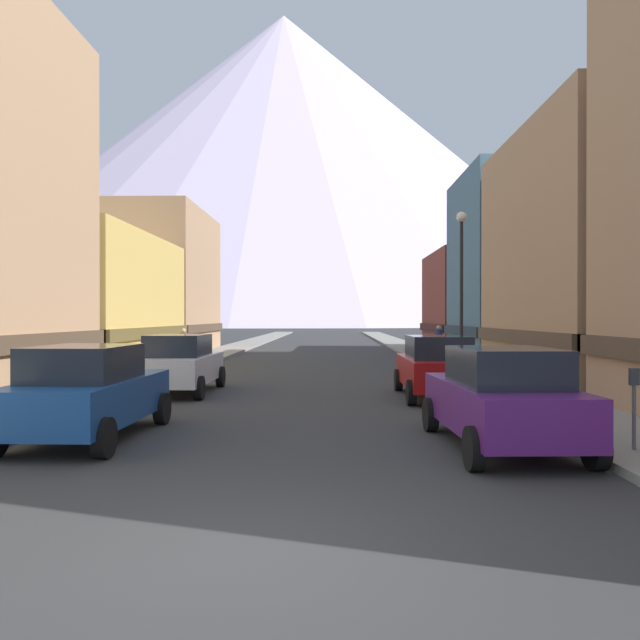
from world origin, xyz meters
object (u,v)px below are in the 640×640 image
(car_right_0, at_px, (502,398))
(pedestrian_1, at_px, (184,347))
(pedestrian_0, at_px, (439,343))
(parking_meter_near, at_px, (634,397))
(car_left_0, at_px, (88,392))
(streetlamp_right, at_px, (461,269))
(potted_plant_1, at_px, (491,359))
(car_left_1, at_px, (180,364))
(car_right_1, at_px, (437,366))
(potted_plant_0, at_px, (45,376))

(car_right_0, bearing_deg, pedestrian_1, 118.38)
(pedestrian_0, bearing_deg, parking_meter_near, -91.30)
(car_right_0, xyz_separation_m, parking_meter_near, (1.95, -0.73, 0.11))
(car_left_0, distance_m, pedestrian_1, 18.08)
(car_left_0, bearing_deg, parking_meter_near, -8.50)
(parking_meter_near, bearing_deg, streetlamp_right, 91.93)
(potted_plant_1, relative_size, pedestrian_0, 0.53)
(streetlamp_right, bearing_deg, car_left_1, -160.57)
(car_right_1, bearing_deg, car_left_0, -140.62)
(potted_plant_0, height_order, potted_plant_1, potted_plant_0)
(car_left_0, height_order, potted_plant_1, car_left_0)
(car_left_0, height_order, potted_plant_0, car_left_0)
(car_right_1, height_order, potted_plant_0, car_right_1)
(potted_plant_1, distance_m, pedestrian_0, 7.76)
(car_right_0, relative_size, potted_plant_0, 4.50)
(car_left_1, height_order, streetlamp_right, streetlamp_right)
(car_left_0, bearing_deg, pedestrian_0, 63.94)
(car_right_1, distance_m, potted_plant_1, 7.33)
(car_right_1, relative_size, streetlamp_right, 0.75)
(car_left_0, distance_m, car_right_0, 7.64)
(potted_plant_1, relative_size, pedestrian_1, 0.57)
(parking_meter_near, xyz_separation_m, potted_plant_0, (-12.75, 6.60, -0.31))
(car_left_0, xyz_separation_m, car_right_0, (7.60, -0.69, 0.00))
(potted_plant_0, bearing_deg, pedestrian_0, 49.26)
(pedestrian_1, bearing_deg, car_left_0, -82.22)
(car_left_1, bearing_deg, car_left_0, -90.01)
(car_right_1, bearing_deg, car_right_0, -89.98)
(car_left_0, relative_size, pedestrian_1, 2.73)
(car_left_0, bearing_deg, car_right_1, 39.38)
(potted_plant_0, xyz_separation_m, pedestrian_0, (13.25, 15.38, 0.25))
(car_right_1, distance_m, potted_plant_0, 10.85)
(potted_plant_0, bearing_deg, car_right_1, 5.67)
(car_right_1, bearing_deg, pedestrian_1, 130.72)
(potted_plant_0, relative_size, streetlamp_right, 0.17)
(car_right_1, relative_size, parking_meter_near, 3.31)
(potted_plant_1, bearing_deg, pedestrian_1, 158.99)
(car_left_0, relative_size, car_left_1, 1.01)
(car_right_1, bearing_deg, parking_meter_near, -75.73)
(potted_plant_1, relative_size, streetlamp_right, 0.16)
(potted_plant_1, bearing_deg, car_left_0, -130.10)
(pedestrian_0, bearing_deg, car_right_1, -99.72)
(parking_meter_near, height_order, pedestrian_1, pedestrian_1)
(car_right_1, bearing_deg, potted_plant_0, -174.33)
(car_right_0, bearing_deg, potted_plant_1, 76.70)
(potted_plant_1, distance_m, pedestrian_1, 14.20)
(pedestrian_0, xyz_separation_m, pedestrian_1, (-12.50, -2.63, -0.06))
(streetlamp_right, bearing_deg, car_left_0, -131.29)
(car_right_0, height_order, potted_plant_0, car_right_0)
(car_right_1, distance_m, pedestrian_1, 15.41)
(car_left_1, relative_size, car_right_0, 0.98)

